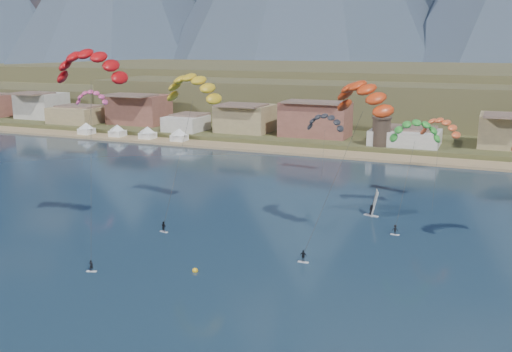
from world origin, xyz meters
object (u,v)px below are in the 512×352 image
at_px(kitesurfer_orange, 363,93).
at_px(kitesurfer_green, 416,128).
at_px(buoy, 195,271).
at_px(kitesurfer_red, 90,61).
at_px(windsurfer, 372,208).
at_px(watchtower, 381,131).
at_px(kitesurfer_yellow, 192,84).

relative_size(kitesurfer_orange, kitesurfer_green, 1.34).
distance_m(kitesurfer_green, buoy, 49.32).
relative_size(kitesurfer_red, kitesurfer_orange, 1.16).
height_order(kitesurfer_red, windsurfer, kitesurfer_red).
height_order(watchtower, windsurfer, watchtower).
xyz_separation_m(watchtower, kitesurfer_orange, (11.39, -79.47, 17.39)).
bearing_deg(kitesurfer_orange, watchtower, 98.16).
relative_size(kitesurfer_yellow, windsurfer, 5.72).
relative_size(watchtower, kitesurfer_green, 0.42).
xyz_separation_m(kitesurfer_yellow, buoy, (14.37, -26.23, -23.70)).
bearing_deg(buoy, kitesurfer_orange, 48.34).
distance_m(kitesurfer_orange, buoy, 36.02).
bearing_deg(kitesurfer_green, buoy, -120.30).
distance_m(kitesurfer_orange, kitesurfer_green, 22.11).
bearing_deg(kitesurfer_yellow, kitesurfer_orange, -10.32).
relative_size(kitesurfer_red, buoy, 39.63).
bearing_deg(kitesurfer_orange, kitesurfer_green, 74.69).
bearing_deg(kitesurfer_red, kitesurfer_green, 38.66).
bearing_deg(kitesurfer_green, windsurfer, -144.38).
distance_m(kitesurfer_yellow, kitesurfer_orange, 32.98).
bearing_deg(buoy, windsurfer, 64.21).
xyz_separation_m(kitesurfer_red, windsurfer, (37.43, 30.46, -26.82)).
relative_size(kitesurfer_green, buoy, 25.43).
bearing_deg(buoy, kitesurfer_yellow, 118.72).
bearing_deg(buoy, watchtower, 86.17).
relative_size(kitesurfer_red, kitesurfer_yellow, 1.15).
distance_m(kitesurfer_yellow, buoy, 38.16).
distance_m(watchtower, kitesurfer_yellow, 78.48).
relative_size(windsurfer, buoy, 6.03).
xyz_separation_m(watchtower, kitesurfer_yellow, (-21.05, -73.56, 17.47)).
xyz_separation_m(kitesurfer_red, kitesurfer_yellow, (5.74, 20.85, -4.52)).
bearing_deg(windsurfer, kitesurfer_red, -140.86).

